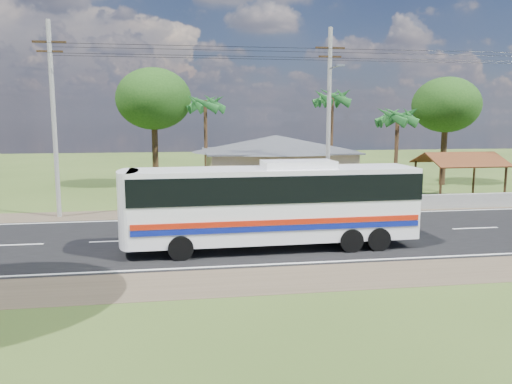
% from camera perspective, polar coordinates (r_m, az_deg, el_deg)
% --- Properties ---
extents(ground, '(120.00, 120.00, 0.00)m').
position_cam_1_polar(ground, '(24.65, 5.75, -4.88)').
color(ground, '#334A1A').
rests_on(ground, ground).
extents(road, '(120.00, 16.00, 0.03)m').
position_cam_1_polar(road, '(24.65, 5.75, -4.86)').
color(road, black).
rests_on(road, ground).
extents(house, '(12.40, 10.00, 5.00)m').
position_cam_1_polar(house, '(37.01, 2.29, 3.80)').
color(house, tan).
rests_on(house, ground).
extents(waiting_shed, '(5.20, 4.48, 3.35)m').
position_cam_1_polar(waiting_shed, '(37.11, 22.23, 3.32)').
color(waiting_shed, '#342313').
rests_on(waiting_shed, ground).
extents(concrete_barrier, '(7.00, 0.30, 0.90)m').
position_cam_1_polar(concrete_barrier, '(34.40, 23.06, -0.93)').
color(concrete_barrier, '#9E9E99').
rests_on(concrete_barrier, ground).
extents(utility_poles, '(32.80, 2.22, 11.00)m').
position_cam_1_polar(utility_poles, '(30.95, 7.73, 8.59)').
color(utility_poles, '#9E9E99').
rests_on(utility_poles, ground).
extents(palm_near, '(2.80, 2.80, 6.70)m').
position_cam_1_polar(palm_near, '(37.57, 15.89, 8.24)').
color(palm_near, '#47301E').
rests_on(palm_near, ground).
extents(palm_mid, '(2.80, 2.80, 8.20)m').
position_cam_1_polar(palm_mid, '(40.56, 8.71, 10.51)').
color(palm_mid, '#47301E').
rests_on(palm_mid, ground).
extents(palm_far, '(2.80, 2.80, 7.70)m').
position_cam_1_polar(palm_far, '(39.27, -5.82, 9.93)').
color(palm_far, '#47301E').
rests_on(palm_far, ground).
extents(tree_behind_house, '(6.00, 6.00, 9.61)m').
position_cam_1_polar(tree_behind_house, '(41.27, -11.62, 10.34)').
color(tree_behind_house, '#47301E').
rests_on(tree_behind_house, ground).
extents(tree_behind_shed, '(5.60, 5.60, 9.02)m').
position_cam_1_polar(tree_behind_shed, '(44.99, 20.91, 9.25)').
color(tree_behind_shed, '#47301E').
rests_on(tree_behind_shed, ground).
extents(coach_bus, '(12.45, 2.91, 3.85)m').
position_cam_1_polar(coach_bus, '(21.62, 2.17, -0.79)').
color(coach_bus, white).
rests_on(coach_bus, ground).
extents(motorcycle, '(1.70, 0.67, 0.88)m').
position_cam_1_polar(motorcycle, '(32.90, 10.57, -0.80)').
color(motorcycle, black).
rests_on(motorcycle, ground).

